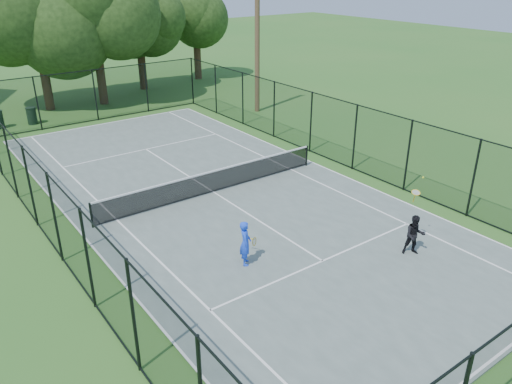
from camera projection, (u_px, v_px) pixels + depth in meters
ground at (214, 194)px, 20.27m from camera, size 120.00×120.00×0.00m
tennis_court at (214, 193)px, 20.25m from camera, size 11.00×24.00×0.06m
tennis_net at (213, 181)px, 20.02m from camera, size 10.08×0.08×0.95m
fence at (213, 159)px, 19.64m from camera, size 13.10×26.10×3.00m
tree_near_left at (35, 20)px, 29.72m from camera, size 6.79×6.79×8.86m
tree_near_mid at (94, 22)px, 31.13m from camera, size 6.46×6.46×8.45m
tree_near_right at (138, 21)px, 35.24m from camera, size 5.47×5.47×7.55m
tree_far_right at (196, 29)px, 38.94m from camera, size 4.70×4.70×6.21m
trash_bin_right at (32, 116)px, 28.86m from camera, size 0.58×0.58×0.99m
utility_pole at (257, 45)px, 29.92m from camera, size 1.40×0.30×8.01m
player_blue at (245, 243)px, 15.14m from camera, size 0.87×0.63×1.45m
player_black at (415, 235)px, 15.70m from camera, size 1.01×0.89×2.40m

